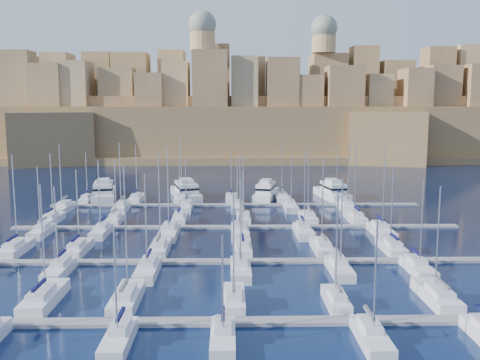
{
  "coord_description": "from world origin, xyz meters",
  "views": [
    {
      "loc": [
        -1.15,
        -88.39,
        23.42
      ],
      "look_at": [
        0.62,
        6.0,
        9.74
      ],
      "focal_mm": 40.0,
      "sensor_mm": 36.0,
      "label": 1
    }
  ],
  "objects_px": {
    "sailboat_2": "(127,298)",
    "motor_yacht_d": "(332,192)",
    "motor_yacht_a": "(104,192)",
    "motor_yacht_c": "(266,192)",
    "sailboat_4": "(336,300)",
    "motor_yacht_b": "(186,191)"
  },
  "relations": [
    {
      "from": "motor_yacht_a",
      "to": "motor_yacht_b",
      "type": "height_order",
      "value": "same"
    },
    {
      "from": "sailboat_2",
      "to": "motor_yacht_a",
      "type": "xyz_separation_m",
      "value": [
        -18.98,
        70.09,
        0.95
      ]
    },
    {
      "from": "sailboat_2",
      "to": "sailboat_4",
      "type": "distance_m",
      "value": 24.46
    },
    {
      "from": "motor_yacht_a",
      "to": "motor_yacht_b",
      "type": "distance_m",
      "value": 20.26
    },
    {
      "from": "sailboat_2",
      "to": "motor_yacht_c",
      "type": "relative_size",
      "value": 1.12
    },
    {
      "from": "motor_yacht_d",
      "to": "motor_yacht_a",
      "type": "bearing_deg",
      "value": 178.9
    },
    {
      "from": "motor_yacht_a",
      "to": "motor_yacht_b",
      "type": "bearing_deg",
      "value": -0.17
    },
    {
      "from": "sailboat_2",
      "to": "motor_yacht_d",
      "type": "distance_m",
      "value": 78.46
    },
    {
      "from": "sailboat_2",
      "to": "motor_yacht_c",
      "type": "height_order",
      "value": "sailboat_2"
    },
    {
      "from": "motor_yacht_b",
      "to": "sailboat_2",
      "type": "bearing_deg",
      "value": -91.04
    },
    {
      "from": "sailboat_4",
      "to": "motor_yacht_b",
      "type": "distance_m",
      "value": 74.73
    },
    {
      "from": "motor_yacht_a",
      "to": "motor_yacht_d",
      "type": "distance_m",
      "value": 56.32
    },
    {
      "from": "sailboat_4",
      "to": "motor_yacht_d",
      "type": "bearing_deg",
      "value": 79.57
    },
    {
      "from": "motor_yacht_a",
      "to": "motor_yacht_c",
      "type": "xyz_separation_m",
      "value": [
        39.93,
        -1.59,
        0.0
      ]
    },
    {
      "from": "sailboat_4",
      "to": "motor_yacht_d",
      "type": "relative_size",
      "value": 0.85
    },
    {
      "from": "motor_yacht_a",
      "to": "motor_yacht_d",
      "type": "height_order",
      "value": "same"
    },
    {
      "from": "sailboat_4",
      "to": "motor_yacht_d",
      "type": "distance_m",
      "value": 71.2
    },
    {
      "from": "sailboat_4",
      "to": "motor_yacht_a",
      "type": "distance_m",
      "value": 83.32
    },
    {
      "from": "motor_yacht_a",
      "to": "motor_yacht_b",
      "type": "relative_size",
      "value": 1.0
    },
    {
      "from": "motor_yacht_a",
      "to": "motor_yacht_c",
      "type": "bearing_deg",
      "value": -2.27
    },
    {
      "from": "sailboat_2",
      "to": "sailboat_4",
      "type": "xyz_separation_m",
      "value": [
        24.44,
        -1.01,
        -0.04
      ]
    },
    {
      "from": "motor_yacht_b",
      "to": "motor_yacht_c",
      "type": "bearing_deg",
      "value": -4.43
    }
  ]
}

